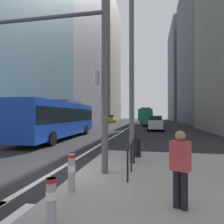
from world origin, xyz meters
name	(u,v)px	position (x,y,z in m)	size (l,w,h in m)	color
ground_plane	(124,130)	(0.00, 20.00, 0.00)	(160.00, 160.00, 0.00)	black
lane_centre_line	(131,126)	(0.00, 30.00, 0.01)	(0.20, 80.00, 0.01)	beige
office_tower_left_mid	(71,18)	(-16.00, 40.04, 26.32)	(10.56, 24.69, 52.64)	gray
office_tower_left_far	(99,62)	(-16.00, 66.84, 22.15)	(13.81, 23.19, 44.30)	gray
office_tower_right_mid	(213,52)	(17.00, 40.48, 15.95)	(12.51, 21.75, 31.90)	slate
office_tower_right_far	(191,74)	(17.00, 65.40, 16.10)	(13.49, 21.29, 32.19)	slate
city_bus_blue_oncoming	(60,118)	(-4.32, 9.51, 1.84)	(2.92, 12.11, 3.40)	#14389E
city_bus_red_receding	(146,116)	(2.52, 33.91, 1.84)	(2.77, 11.30, 3.40)	#198456
city_bus_red_distant	(148,115)	(2.71, 50.64, 1.84)	(2.71, 10.71, 3.40)	#198456
car_oncoming_mid	(111,119)	(-6.80, 45.24, 0.99)	(2.17, 4.38, 1.94)	gold
car_receding_near	(156,123)	(4.12, 19.99, 0.99)	(2.15, 4.47, 1.94)	silver
car_receding_far	(155,123)	(4.07, 20.42, 0.99)	(2.14, 4.53, 1.94)	maroon
traffic_signal_gantry	(53,58)	(0.09, -0.16, 4.09)	(5.67, 0.65, 6.00)	#515156
street_lamp_post	(132,37)	(2.70, 1.47, 5.28)	(5.50, 0.32, 8.00)	#56565B
bollard_left	(51,198)	(1.69, -3.31, 0.60)	(0.20, 0.20, 0.80)	#99999E
bollard_right	(72,171)	(1.48, -1.84, 0.67)	(0.20, 0.20, 0.93)	#99999E
pedestrian_railing	(133,148)	(2.80, 0.77, 0.85)	(0.06, 3.40, 0.98)	black
pedestrian_walking	(180,165)	(4.06, -2.30, 1.04)	(0.45, 0.39, 1.61)	black
pedestrian_far	(138,137)	(2.87, 2.52, 1.08)	(0.45, 0.38, 1.67)	black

